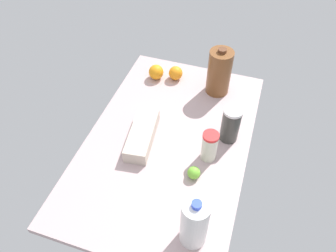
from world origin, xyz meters
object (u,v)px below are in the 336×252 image
object	(u,v)px
milk_jug	(194,223)
orange_near_front	(176,73)
lime_beside_bowl	(194,173)
orange_loose	(156,72)
shaker_bottle	(231,124)
tumbler_cup	(210,146)
egg_carton	(142,135)
chocolate_milk_jug	(219,72)

from	to	relation	value
milk_jug	orange_near_front	size ratio (longest dim) A/B	3.29
lime_beside_bowl	orange_near_front	distance (cm)	67.35
orange_loose	orange_near_front	bearing A→B (deg)	105.33
shaker_bottle	orange_near_front	size ratio (longest dim) A/B	2.40
milk_jug	orange_loose	distance (cm)	96.72
tumbler_cup	milk_jug	size ratio (longest dim) A/B	0.60
tumbler_cup	lime_beside_bowl	xyz separation A→B (cm)	(12.43, -3.54, -4.95)
egg_carton	orange_near_front	world-z (taller)	orange_near_front
lime_beside_bowl	egg_carton	bearing A→B (deg)	-113.96
chocolate_milk_jug	tumbler_cup	bearing A→B (deg)	7.59
shaker_bottle	orange_loose	distance (cm)	57.87
chocolate_milk_jug	lime_beside_bowl	distance (cm)	59.69
tumbler_cup	shaker_bottle	xyz separation A→B (cm)	(-14.40, 6.47, 1.68)
shaker_bottle	orange_loose	bearing A→B (deg)	-123.42
milk_jug	orange_near_front	bearing A→B (deg)	-158.78
orange_near_front	chocolate_milk_jug	bearing A→B (deg)	83.72
chocolate_milk_jug	milk_jug	distance (cm)	86.01
tumbler_cup	orange_near_front	world-z (taller)	tumbler_cup
milk_jug	lime_beside_bowl	xyz separation A→B (cm)	(-26.69, -6.87, -9.30)
egg_carton	lime_beside_bowl	distance (cm)	31.59
milk_jug	shaker_bottle	distance (cm)	53.68
lime_beside_bowl	orange_near_front	bearing A→B (deg)	-156.01
egg_carton	tumbler_cup	distance (cm)	32.70
milk_jug	lime_beside_bowl	bearing A→B (deg)	-165.56
milk_jug	orange_loose	world-z (taller)	milk_jug
egg_carton	lime_beside_bowl	size ratio (longest dim) A/B	5.26
milk_jug	chocolate_milk_jug	bearing A→B (deg)	-173.65
chocolate_milk_jug	shaker_bottle	world-z (taller)	chocolate_milk_jug
tumbler_cup	milk_jug	xyz separation A→B (cm)	(39.12, 3.34, 4.35)
orange_loose	egg_carton	bearing A→B (deg)	11.40
shaker_bottle	orange_loose	size ratio (longest dim) A/B	2.24
tumbler_cup	lime_beside_bowl	world-z (taller)	tumbler_cup
egg_carton	tumbler_cup	size ratio (longest dim) A/B	1.93
chocolate_milk_jug	orange_loose	size ratio (longest dim) A/B	3.22
egg_carton	shaker_bottle	bearing A→B (deg)	102.61
milk_jug	lime_beside_bowl	size ratio (longest dim) A/B	4.55
milk_jug	lime_beside_bowl	world-z (taller)	milk_jug
chocolate_milk_jug	tumbler_cup	xyz separation A→B (cm)	(46.36, 6.18, -4.99)
shaker_bottle	orange_loose	xyz separation A→B (cm)	(-31.75, -48.10, -5.26)
chocolate_milk_jug	milk_jug	size ratio (longest dim) A/B	1.05
milk_jug	orange_loose	xyz separation A→B (cm)	(-85.27, -44.97, -7.93)
tumbler_cup	orange_loose	bearing A→B (deg)	-137.94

